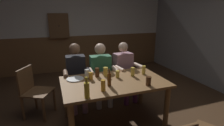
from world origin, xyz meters
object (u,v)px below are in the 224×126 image
Objects in this scene: pint_glass_5 at (97,72)px; pint_glass_8 at (87,74)px; pint_glass_2 at (133,72)px; pint_glass_4 at (144,70)px; pint_glass_6 at (91,76)px; pint_glass_7 at (103,86)px; bottle_1 at (109,79)px; pint_glass_0 at (118,74)px; person_0 at (76,74)px; bottle_0 at (87,90)px; dining_table at (114,87)px; pint_glass_3 at (106,72)px; wall_dart_cabinet at (59,26)px; pint_glass_1 at (148,81)px; chair_empty_near_left at (33,90)px; person_2 at (125,69)px; person_1 at (101,71)px; plate_0 at (75,79)px.

pint_glass_5 reaches higher than pint_glass_8.
pint_glass_2 is 0.98× the size of pint_glass_4.
pint_glass_6 is 0.75× the size of pint_glass_7.
bottle_1 is 2.21× the size of pint_glass_0.
person_0 is at bearing 105.68° from pint_glass_8.
pint_glass_4 is at bearing 25.66° from bottle_0.
dining_table is 0.32m from pint_glass_3.
pint_glass_5 is 0.21× the size of wall_dart_cabinet.
pint_glass_0 is 0.87× the size of pint_glass_1.
wall_dart_cabinet is at bearing -167.58° from chair_empty_near_left.
pint_glass_3 is at bearing 55.80° from bottle_0.
pint_glass_5 is 1.08× the size of pint_glass_8.
person_2 is at bearing 54.14° from bottle_1.
pint_glass_3 is 1.01× the size of pint_glass_5.
bottle_1 is 0.57m from pint_glass_2.
dining_table is 0.70m from bottle_0.
dining_table is 10.81× the size of pint_glass_2.
pint_glass_1 is (0.42, -1.05, 0.13)m from person_1.
pint_glass_2 reaches higher than chair_empty_near_left.
pint_glass_3 reaches higher than pint_glass_1.
pint_glass_8 reaches higher than pint_glass_0.
bottle_0 is at bearing -154.34° from pint_glass_4.
person_2 is 8.00× the size of pint_glass_2.
pint_glass_7 is at bearing 73.56° from chair_empty_near_left.
wall_dart_cabinet is at bearing 91.19° from plate_0.
pint_glass_2 is (0.27, -0.02, 0.02)m from pint_glass_0.
person_1 is 8.04× the size of pint_glass_2.
pint_glass_6 is at bearing 120.46° from bottle_1.
chair_empty_near_left is at bearing -105.39° from wall_dart_cabinet.
pint_glass_8 is (0.88, -0.38, 0.33)m from chair_empty_near_left.
person_0 is at bearing 130.81° from pint_glass_1.
pint_glass_7 is at bearing 104.32° from person_0.
pint_glass_6 is (-0.20, 0.34, -0.04)m from bottle_1.
bottle_0 reaches higher than pint_glass_1.
wall_dart_cabinet is at bearing 102.01° from pint_glass_3.
pint_glass_1 is at bearing -17.88° from bottle_1.
bottle_0 reaches higher than dining_table.
person_0 is 8.15× the size of pint_glass_3.
bottle_0 is 1.23m from pint_glass_4.
pint_glass_6 is at bearing 172.26° from pint_glass_0.
bottle_0 reaches higher than pint_glass_3.
bottle_0 is at bearing -101.94° from pint_glass_8.
bottle_0 is at bearing -140.99° from dining_table.
pint_glass_5 reaches higher than dining_table.
pint_glass_8 is (0.12, -0.43, 0.13)m from person_0.
chair_empty_near_left is at bearing 149.10° from pint_glass_1.
pint_glass_0 is 0.56m from pint_glass_7.
pint_glass_4 is at bearing 4.00° from pint_glass_2.
pint_glass_5 is (-0.57, 0.18, 0.00)m from pint_glass_2.
person_0 is 2.34m from wall_dart_cabinet.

